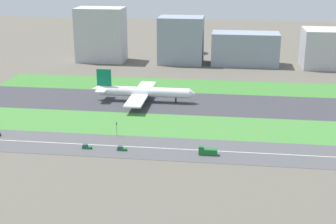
{
  "coord_description": "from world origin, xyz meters",
  "views": [
    {
      "loc": [
        19.06,
        -278.99,
        86.39
      ],
      "look_at": [
        -13.07,
        -36.5,
        6.0
      ],
      "focal_mm": 51.28,
      "sensor_mm": 36.0,
      "label": 1
    }
  ],
  "objects_px": {
    "cargo_warehouse": "(333,48)",
    "fuel_tank_west": "(190,43)",
    "truck_1": "(207,152)",
    "terminal_building": "(101,35)",
    "airliner": "(142,92)",
    "office_tower": "(245,49)",
    "car_1": "(121,149)",
    "hangar_building": "(181,40)",
    "traffic_light": "(117,128)",
    "car_2": "(87,147)"
  },
  "relations": [
    {
      "from": "terminal_building",
      "to": "fuel_tank_west",
      "type": "distance_m",
      "value": 85.35
    },
    {
      "from": "traffic_light",
      "to": "cargo_warehouse",
      "type": "height_order",
      "value": "cargo_warehouse"
    },
    {
      "from": "hangar_building",
      "to": "office_tower",
      "type": "bearing_deg",
      "value": 0.0
    },
    {
      "from": "terminal_building",
      "to": "fuel_tank_west",
      "type": "bearing_deg",
      "value": 32.3
    },
    {
      "from": "terminal_building",
      "to": "hangar_building",
      "type": "distance_m",
      "value": 67.95
    },
    {
      "from": "car_1",
      "to": "office_tower",
      "type": "relative_size",
      "value": 0.08
    },
    {
      "from": "cargo_warehouse",
      "to": "terminal_building",
      "type": "bearing_deg",
      "value": 180.0
    },
    {
      "from": "cargo_warehouse",
      "to": "fuel_tank_west",
      "type": "bearing_deg",
      "value": 159.22
    },
    {
      "from": "car_1",
      "to": "terminal_building",
      "type": "relative_size",
      "value": 0.1
    },
    {
      "from": "truck_1",
      "to": "fuel_tank_west",
      "type": "xyz_separation_m",
      "value": [
        -29.21,
        237.0,
        6.92
      ]
    },
    {
      "from": "traffic_light",
      "to": "cargo_warehouse",
      "type": "distance_m",
      "value": 220.84
    },
    {
      "from": "airliner",
      "to": "cargo_warehouse",
      "type": "height_order",
      "value": "cargo_warehouse"
    },
    {
      "from": "airliner",
      "to": "truck_1",
      "type": "xyz_separation_m",
      "value": [
        44.75,
        -78.0,
        -4.56
      ]
    },
    {
      "from": "car_2",
      "to": "hangar_building",
      "type": "bearing_deg",
      "value": -97.1
    },
    {
      "from": "traffic_light",
      "to": "cargo_warehouse",
      "type": "xyz_separation_m",
      "value": [
        135.54,
        174.01,
        10.94
      ]
    },
    {
      "from": "airliner",
      "to": "car_2",
      "type": "distance_m",
      "value": 79.05
    },
    {
      "from": "traffic_light",
      "to": "office_tower",
      "type": "xyz_separation_m",
      "value": [
        66.29,
        174.01,
        8.95
      ]
    },
    {
      "from": "truck_1",
      "to": "fuel_tank_west",
      "type": "distance_m",
      "value": 238.89
    },
    {
      "from": "cargo_warehouse",
      "to": "fuel_tank_west",
      "type": "distance_m",
      "value": 127.02
    },
    {
      "from": "car_1",
      "to": "terminal_building",
      "type": "height_order",
      "value": "terminal_building"
    },
    {
      "from": "car_1",
      "to": "hangar_building",
      "type": "xyz_separation_m",
      "value": [
        7.26,
        192.0,
        18.25
      ]
    },
    {
      "from": "traffic_light",
      "to": "fuel_tank_west",
      "type": "height_order",
      "value": "fuel_tank_west"
    },
    {
      "from": "hangar_building",
      "to": "fuel_tank_west",
      "type": "height_order",
      "value": "hangar_building"
    },
    {
      "from": "airliner",
      "to": "hangar_building",
      "type": "relative_size",
      "value": 1.7
    },
    {
      "from": "car_2",
      "to": "cargo_warehouse",
      "type": "bearing_deg",
      "value": -127.22
    },
    {
      "from": "truck_1",
      "to": "office_tower",
      "type": "distance_m",
      "value": 193.4
    },
    {
      "from": "airliner",
      "to": "truck_1",
      "type": "bearing_deg",
      "value": -60.15
    },
    {
      "from": "airliner",
      "to": "office_tower",
      "type": "height_order",
      "value": "office_tower"
    },
    {
      "from": "car_1",
      "to": "office_tower",
      "type": "height_order",
      "value": "office_tower"
    },
    {
      "from": "car_1",
      "to": "traffic_light",
      "type": "height_order",
      "value": "traffic_light"
    },
    {
      "from": "car_1",
      "to": "traffic_light",
      "type": "bearing_deg",
      "value": -70.56
    },
    {
      "from": "office_tower",
      "to": "cargo_warehouse",
      "type": "xyz_separation_m",
      "value": [
        69.25,
        0.0,
        2.0
      ]
    },
    {
      "from": "hangar_building",
      "to": "office_tower",
      "type": "relative_size",
      "value": 0.71
    },
    {
      "from": "truck_1",
      "to": "traffic_light",
      "type": "xyz_separation_m",
      "value": [
        -46.15,
        17.99,
        2.62
      ]
    },
    {
      "from": "cargo_warehouse",
      "to": "car_2",
      "type": "bearing_deg",
      "value": -127.22
    },
    {
      "from": "car_1",
      "to": "hangar_building",
      "type": "height_order",
      "value": "hangar_building"
    },
    {
      "from": "car_2",
      "to": "airliner",
      "type": "bearing_deg",
      "value": -98.54
    },
    {
      "from": "truck_1",
      "to": "car_1",
      "type": "bearing_deg",
      "value": -0.0
    },
    {
      "from": "airliner",
      "to": "terminal_building",
      "type": "bearing_deg",
      "value": 116.02
    },
    {
      "from": "truck_1",
      "to": "terminal_building",
      "type": "relative_size",
      "value": 0.19
    },
    {
      "from": "airliner",
      "to": "cargo_warehouse",
      "type": "distance_m",
      "value": 176.27
    },
    {
      "from": "truck_1",
      "to": "traffic_light",
      "type": "height_order",
      "value": "traffic_light"
    },
    {
      "from": "airliner",
      "to": "car_2",
      "type": "height_order",
      "value": "airliner"
    },
    {
      "from": "traffic_light",
      "to": "airliner",
      "type": "bearing_deg",
      "value": 88.67
    },
    {
      "from": "airliner",
      "to": "truck_1",
      "type": "distance_m",
      "value": 90.04
    },
    {
      "from": "car_2",
      "to": "car_1",
      "type": "height_order",
      "value": "same"
    },
    {
      "from": "office_tower",
      "to": "fuel_tank_west",
      "type": "distance_m",
      "value": 66.95
    },
    {
      "from": "traffic_light",
      "to": "car_1",
      "type": "bearing_deg",
      "value": -70.56
    },
    {
      "from": "truck_1",
      "to": "terminal_building",
      "type": "height_order",
      "value": "terminal_building"
    },
    {
      "from": "office_tower",
      "to": "terminal_building",
      "type": "bearing_deg",
      "value": 180.0
    }
  ]
}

